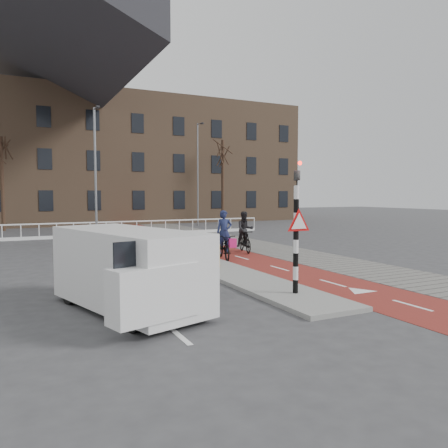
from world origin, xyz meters
name	(u,v)px	position (x,y,z in m)	size (l,w,h in m)	color
ground	(274,282)	(0.00, 0.00, 0.00)	(120.00, 120.00, 0.00)	#38383A
bike_lane	(198,245)	(1.50, 10.00, 0.01)	(2.50, 60.00, 0.01)	maroon
sidewalk	(244,243)	(4.30, 10.00, 0.01)	(3.00, 60.00, 0.01)	slate
curb_island	(204,263)	(-0.70, 4.00, 0.06)	(1.80, 16.00, 0.12)	gray
traffic_signal	(297,224)	(-0.60, -2.02, 1.99)	(0.80, 0.80, 3.68)	black
bollard	(218,256)	(-0.73, 2.62, 0.54)	(0.12, 0.12, 0.83)	#E6A90C
cyclist_near	(224,243)	(0.64, 4.94, 0.70)	(1.15, 2.11, 2.07)	black
cyclist_far	(245,236)	(2.45, 6.45, 0.81)	(0.94, 1.86, 1.93)	black
van	(128,268)	(-4.94, -1.35, 1.02)	(3.03, 4.82, 1.93)	silver
railing	(57,234)	(-5.00, 17.00, 0.31)	(28.00, 0.10, 0.99)	silver
townhouse_row	(63,140)	(-3.00, 32.00, 7.81)	(46.00, 10.00, 15.90)	#7F6047
tree_mid	(2,184)	(-8.05, 24.85, 3.49)	(0.27, 0.27, 6.98)	black
tree_right	(223,182)	(10.23, 25.06, 3.86)	(0.27, 0.27, 7.71)	black
streetlight_near	(96,178)	(-3.44, 11.97, 3.61)	(0.12, 0.12, 7.22)	slate
streetlight_right	(198,175)	(7.02, 23.36, 4.39)	(0.12, 0.12, 8.77)	slate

